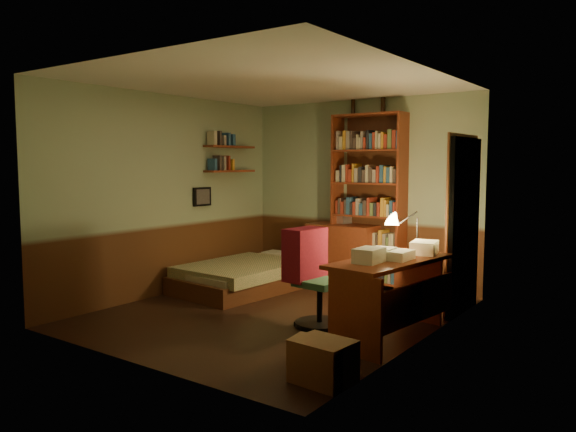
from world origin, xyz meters
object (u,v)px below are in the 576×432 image
Objects in this scene: bookshelf at (368,201)px; desk_lamp at (417,226)px; office_chair at (320,278)px; cardboard_box_a at (323,361)px; dresser at (343,255)px; mini_stereo at (342,219)px; cardboard_box_b at (311,352)px; bed at (253,265)px; desk at (389,298)px.

bookshelf is 1.69m from desk_lamp.
office_chair is 2.29× the size of cardboard_box_a.
mini_stereo is at bearing 122.93° from dresser.
cardboard_box_b is (-0.28, 0.26, -0.05)m from cardboard_box_a.
dresser is 2.92× the size of cardboard_box_b.
bed is 2.06× the size of office_chair.
cardboard_box_a is (1.75, -3.31, -0.75)m from mini_stereo.
dresser is at bearing 49.49° from bed.
office_chair is at bearing -74.89° from bookshelf.
cardboard_box_a is (1.67, -3.18, -0.26)m from dresser.
bed is 1.82m from bookshelf.
desk reaches higher than cardboard_box_b.
cardboard_box_b is at bearing -55.95° from office_chair.
desk is 0.97m from desk_lamp.
dresser is 2.40m from desk.
bookshelf is 2.18m from office_chair.
mini_stereo is 0.44× the size of desk_lamp.
bed is 1.44m from mini_stereo.
mini_stereo is 0.09× the size of bookshelf.
desk is (1.66, -1.94, -0.53)m from mini_stereo.
desk_lamp reaches higher than desk.
bed is 0.89× the size of bookshelf.
bookshelf reaches higher than bed.
mini_stereo is 3.48m from cardboard_box_b.
bed is at bearing 154.73° from office_chair.
bookshelf is at bearing 108.90° from cardboard_box_b.
dresser is at bearing -164.90° from bookshelf.
office_chair is at bearing -163.68° from desk.
bookshelf reaches higher than dresser.
dresser is at bearing 138.45° from desk.
bookshelf is 5.29× the size of cardboard_box_a.
bookshelf is at bearing 109.08° from office_chair.
desk_lamp is 1.56× the size of cardboard_box_b.
bed is at bearing 167.04° from desk.
desk is at bearing 14.35° from office_chair.
cardboard_box_b is (2.29, -2.04, -0.20)m from bed.
bed is 4.13× the size of desk_lamp.
dresser is at bearing 117.63° from cardboard_box_a.
office_chair is (0.92, -2.05, -0.40)m from mini_stereo.
mini_stereo reaches higher than cardboard_box_b.
mini_stereo is 0.50× the size of cardboard_box_a.
bed is at bearing -137.19° from dresser.
office_chair is (0.49, -2.01, -0.68)m from bookshelf.
bookshelf is 4.63× the size of desk_lamp.
desk_lamp is at bearing 84.68° from cardboard_box_b.
cardboard_box_a is at bearing -66.58° from bookshelf.
desk_lamp is 0.50× the size of office_chair.
cardboard_box_b is at bearing -48.29° from mini_stereo.
cardboard_box_a is 0.39m from cardboard_box_b.
cardboard_box_a reaches higher than cardboard_box_b.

